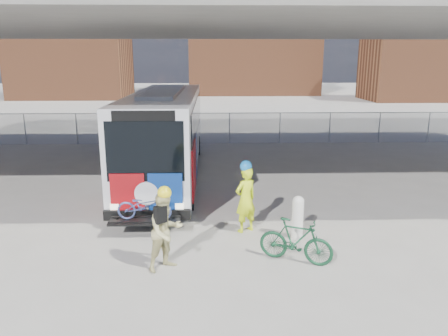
{
  "coord_description": "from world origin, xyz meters",
  "views": [
    {
      "loc": [
        -0.11,
        -13.68,
        4.9
      ],
      "look_at": [
        0.29,
        -0.48,
        1.6
      ],
      "focal_mm": 35.0,
      "sensor_mm": 36.0,
      "label": 1
    }
  ],
  "objects_px": {
    "bollard": "(298,216)",
    "cyclist_hivis": "(246,198)",
    "bus": "(166,127)",
    "cyclist_tan": "(166,230)",
    "bike_parked": "(296,241)"
  },
  "relations": [
    {
      "from": "bollard",
      "to": "cyclist_hivis",
      "type": "bearing_deg",
      "value": 159.11
    },
    {
      "from": "bus",
      "to": "cyclist_hivis",
      "type": "distance_m",
      "value": 7.04
    },
    {
      "from": "cyclist_hivis",
      "to": "cyclist_tan",
      "type": "distance_m",
      "value": 3.08
    },
    {
      "from": "cyclist_hivis",
      "to": "bike_parked",
      "type": "height_order",
      "value": "cyclist_hivis"
    },
    {
      "from": "bike_parked",
      "to": "bollard",
      "type": "bearing_deg",
      "value": 12.75
    },
    {
      "from": "bike_parked",
      "to": "cyclist_hivis",
      "type": "bearing_deg",
      "value": 53.6
    },
    {
      "from": "bus",
      "to": "bike_parked",
      "type": "bearing_deg",
      "value": -64.65
    },
    {
      "from": "cyclist_hivis",
      "to": "bollard",
      "type": "bearing_deg",
      "value": 124.74
    },
    {
      "from": "bus",
      "to": "bollard",
      "type": "distance_m",
      "value": 8.24
    },
    {
      "from": "cyclist_hivis",
      "to": "bus",
      "type": "bearing_deg",
      "value": -99.95
    },
    {
      "from": "bus",
      "to": "bike_parked",
      "type": "height_order",
      "value": "bus"
    },
    {
      "from": "cyclist_tan",
      "to": "bus",
      "type": "bearing_deg",
      "value": 55.65
    },
    {
      "from": "bollard",
      "to": "bike_parked",
      "type": "distance_m",
      "value": 1.52
    },
    {
      "from": "bollard",
      "to": "bus",
      "type": "bearing_deg",
      "value": 121.98
    },
    {
      "from": "cyclist_hivis",
      "to": "bike_parked",
      "type": "bearing_deg",
      "value": 83.8
    }
  ]
}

